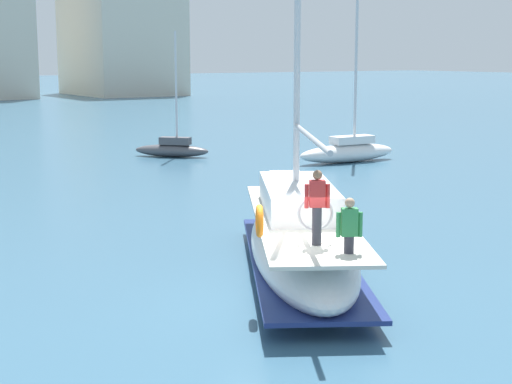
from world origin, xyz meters
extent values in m
plane|color=#38607A|center=(0.00, 0.00, 0.00)|extent=(400.00, 400.00, 0.00)
ellipsoid|color=white|center=(1.60, 1.70, 0.70)|extent=(6.90, 9.50, 1.40)
cube|color=navy|center=(1.60, 1.70, 0.39)|extent=(6.83, 9.35, 0.10)
cube|color=beige|center=(1.60, 1.70, 1.44)|extent=(6.50, 8.99, 0.08)
cube|color=white|center=(1.96, 2.32, 1.83)|extent=(3.63, 4.58, 0.70)
cylinder|color=#B7B7BC|center=(0.76, 0.25, 3.60)|extent=(3.00, 5.04, 0.12)
cylinder|color=silver|center=(3.82, 5.51, 1.95)|extent=(0.81, 0.50, 0.06)
torus|color=orange|center=(-0.74, 0.01, 1.95)|extent=(0.47, 0.68, 0.70)
cylinder|color=#33333D|center=(0.15, -0.79, 1.88)|extent=(0.20, 0.20, 0.80)
cube|color=red|center=(0.15, -0.79, 2.56)|extent=(0.38, 0.33, 0.56)
sphere|color=#9E7051|center=(0.15, -0.79, 2.95)|extent=(0.20, 0.20, 0.20)
cylinder|color=red|center=(-0.04, -0.68, 2.51)|extent=(0.09, 0.09, 0.50)
cylinder|color=red|center=(0.34, -0.90, 2.51)|extent=(0.09, 0.09, 0.50)
cylinder|color=#33333D|center=(0.27, -1.69, 1.66)|extent=(0.20, 0.20, 0.35)
cube|color=#338C4C|center=(0.27, -1.69, 2.11)|extent=(0.38, 0.33, 0.56)
sphere|color=tan|center=(0.27, -1.69, 2.50)|extent=(0.20, 0.20, 0.20)
cylinder|color=#338C4C|center=(0.08, -1.58, 2.06)|extent=(0.09, 0.09, 0.50)
cylinder|color=#338C4C|center=(0.46, -1.80, 2.06)|extent=(0.09, 0.09, 0.50)
torus|color=silver|center=(0.27, -0.58, 2.10)|extent=(0.69, 0.43, 0.76)
ellipsoid|color=#4C4C51|center=(9.53, 23.96, 0.33)|extent=(3.52, 3.66, 0.67)
cube|color=#4C4C51|center=(9.67, 23.81, 0.87)|extent=(1.58, 1.63, 0.40)
cylinder|color=silver|center=(9.74, 23.73, 3.65)|extent=(0.11, 0.11, 5.98)
ellipsoid|color=white|center=(16.03, 17.13, 0.47)|extent=(5.82, 1.66, 0.93)
cube|color=white|center=(16.32, 17.12, 1.13)|extent=(2.35, 1.00, 0.40)
cylinder|color=silver|center=(16.46, 17.11, 5.40)|extent=(0.14, 0.14, 8.95)
cube|color=beige|center=(35.38, 88.97, 6.70)|extent=(12.44, 16.93, 13.39)
camera|label=1|loc=(-9.59, -13.28, 5.36)|focal=54.81mm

